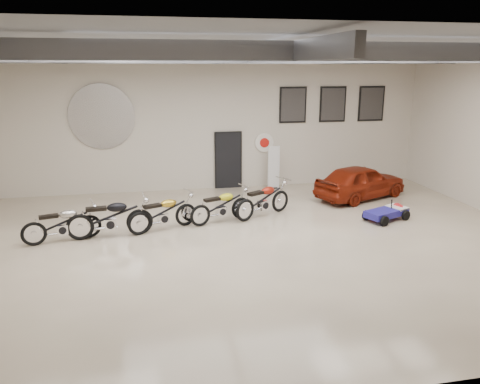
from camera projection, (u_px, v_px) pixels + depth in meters
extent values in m
cube|color=#C6B497|center=(249.00, 244.00, 12.25)|extent=(16.00, 12.00, 0.01)
cube|color=slate|center=(250.00, 45.00, 10.95)|extent=(16.00, 12.00, 0.01)
cube|color=beige|center=(214.00, 123.00, 17.28)|extent=(16.00, 0.02, 5.00)
cube|color=black|center=(228.00, 161.00, 17.70)|extent=(0.92, 0.08, 2.10)
imported|color=maroon|center=(361.00, 182.00, 16.39)|extent=(2.68, 3.80, 1.20)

